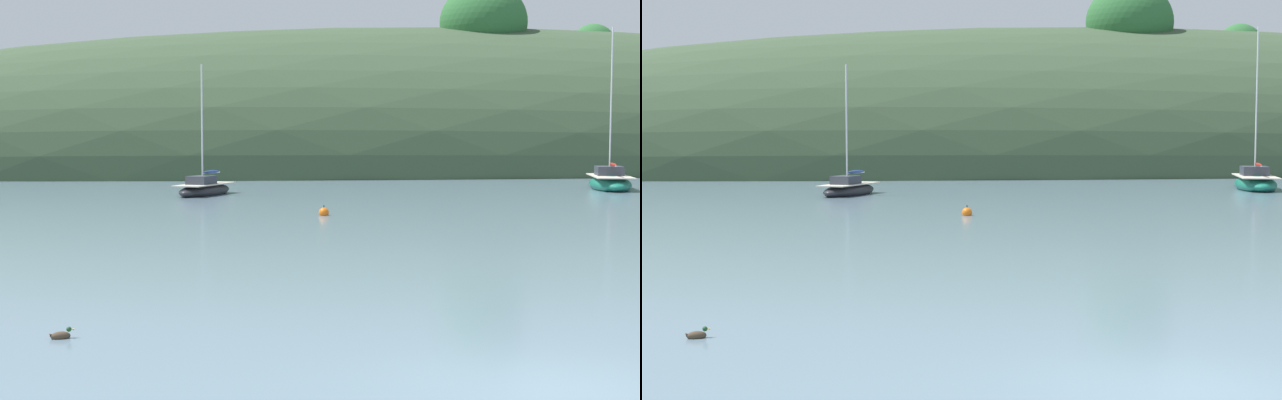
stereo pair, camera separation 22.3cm
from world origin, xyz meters
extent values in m
plane|color=slate|center=(0.00, 0.00, 0.00)|extent=(400.00, 400.00, 0.00)
ellipsoid|color=#384C33|center=(25.00, 71.98, 0.00)|extent=(150.00, 36.00, 26.49)
ellipsoid|color=#2D6633|center=(23.08, 68.24, 13.42)|extent=(7.94, 7.22, 7.22)
ellipsoid|color=#2D6633|center=(36.94, 74.89, 12.32)|extent=(4.41, 4.01, 4.01)
ellipsoid|color=#196B56|center=(22.04, 41.60, 0.31)|extent=(4.64, 7.48, 1.13)
cube|color=beige|center=(22.04, 41.60, 0.82)|extent=(4.26, 6.88, 0.06)
cube|color=#333842|center=(22.23, 42.13, 1.12)|extent=(2.23, 2.66, 0.60)
cylinder|color=silver|center=(22.16, 41.93, 5.46)|extent=(0.09, 0.09, 9.28)
cylinder|color=silver|center=(21.66, 40.53, 1.54)|extent=(1.06, 2.83, 0.07)
ellipsoid|color=maroon|center=(21.66, 40.53, 1.59)|extent=(1.14, 2.76, 0.20)
ellipsoid|color=#232328|center=(-3.20, 40.62, 0.23)|extent=(4.11, 5.48, 0.84)
cube|color=beige|center=(-3.20, 40.62, 0.61)|extent=(3.78, 5.04, 0.06)
cube|color=#333842|center=(-3.40, 40.25, 0.86)|extent=(1.83, 2.04, 0.50)
cylinder|color=silver|center=(-3.32, 40.39, 4.00)|extent=(0.09, 0.09, 6.77)
cylinder|color=silver|center=(-2.79, 41.36, 1.23)|extent=(1.13, 1.97, 0.07)
ellipsoid|color=#2D4784|center=(-2.79, 41.36, 1.28)|extent=(1.20, 1.96, 0.20)
sphere|color=orange|center=(1.35, 26.99, 0.12)|extent=(0.44, 0.44, 0.44)
cylinder|color=black|center=(1.35, 26.99, 0.39)|extent=(0.04, 0.04, 0.10)
ellipsoid|color=#473828|center=(-7.22, 4.54, 0.04)|extent=(0.37, 0.23, 0.16)
sphere|color=#1E4723|center=(-7.07, 4.56, 0.16)|extent=(0.09, 0.09, 0.09)
cone|color=gold|center=(-7.01, 4.57, 0.15)|extent=(0.05, 0.04, 0.04)
cone|color=#473828|center=(-7.37, 4.51, 0.08)|extent=(0.09, 0.08, 0.08)
camera|label=1|loc=(-5.35, -11.84, 3.63)|focal=51.50mm
camera|label=2|loc=(-5.13, -11.87, 3.63)|focal=51.50mm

